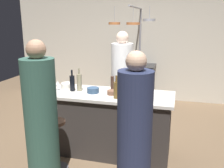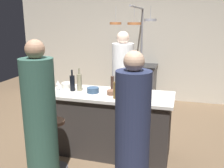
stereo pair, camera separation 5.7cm
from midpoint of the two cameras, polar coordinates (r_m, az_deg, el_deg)
The scene contains 21 objects.
ground_plane at distance 3.89m, azimuth -0.20°, elevation -14.98°, with size 9.00×9.00×0.00m, color brown.
back_wall at distance 6.20m, azimuth 7.23°, elevation 8.66°, with size 6.40×0.16×2.60m, color beige.
kitchen_island at distance 3.68m, azimuth -0.20°, elevation -8.84°, with size 1.80×0.72×0.90m.
stove_range at distance 5.96m, azimuth 6.38°, elevation 0.12°, with size 0.80×0.64×0.89m.
chef at distance 4.31m, azimuth 2.83°, elevation -0.50°, with size 0.36×0.36×1.73m.
bar_stool_right at distance 3.07m, azimuth 6.05°, elevation -15.54°, with size 0.28×0.28×0.68m.
guest_right at distance 2.56m, azimuth 5.28°, elevation -12.33°, with size 0.35×0.35×1.64m.
bar_stool_left at distance 3.38m, azimuth -12.20°, elevation -12.84°, with size 0.28×0.28×0.68m.
guest_left at distance 2.92m, azimuth -15.38°, elevation -8.50°, with size 0.36×0.36×1.71m.
overhead_pot_rack at distance 5.25m, azimuth 5.97°, elevation 11.57°, with size 0.87×1.41×2.17m.
pepper_mill at distance 3.66m, azimuth 0.50°, elevation 0.13°, with size 0.05×0.05×0.21m, color #382319.
wine_bottle_amber at distance 3.29m, azimuth 1.37°, elevation -1.28°, with size 0.07×0.07×0.31m.
wine_bottle_dark at distance 3.68m, azimuth -8.55°, elevation 0.29°, with size 0.07×0.07×0.31m.
wine_bottle_red at distance 3.29m, azimuth 8.81°, elevation -1.33°, with size 0.07×0.07×0.32m.
wine_bottle_white at distance 3.68m, azimuth -6.97°, elevation 0.48°, with size 0.07×0.07×0.33m.
wine_glass_near_left_guest at distance 3.19m, azimuth 5.43°, elevation -2.06°, with size 0.07×0.07×0.15m.
wine_glass_by_chef at distance 3.67m, azimuth 8.21°, elevation 0.03°, with size 0.07×0.07×0.15m.
wine_glass_near_right_guest at distance 3.76m, azimuth -11.77°, elevation 0.20°, with size 0.07×0.07×0.15m.
mixing_bowl_wooden at distance 3.48m, azimuth 0.49°, elevation -1.93°, with size 0.14×0.14×0.06m, color brown.
mixing_bowl_blue at distance 3.57m, azimuth -3.89°, elevation -1.39°, with size 0.17×0.17×0.08m, color #334C6B.
mixing_bowl_ceramic at distance 3.87m, azimuth -9.54°, elevation -0.29°, with size 0.20×0.20×0.08m, color silver.
Camera 2 is at (0.97, -3.24, 1.90)m, focal length 40.30 mm.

